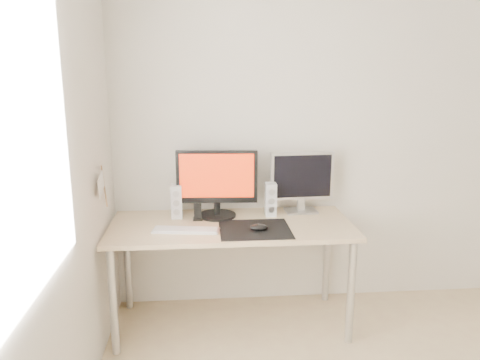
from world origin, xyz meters
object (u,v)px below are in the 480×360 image
desk (231,235)px  keyboard (186,230)px  mouse (259,227)px  main_monitor (217,181)px  speaker_right (271,199)px  second_monitor (302,179)px  speaker_left (177,201)px  phone_dock (198,215)px

desk → keyboard: size_ratio=3.69×
mouse → desk: (-0.16, 0.16, -0.10)m
desk → main_monitor: bearing=118.5°
speaker_right → keyboard: (-0.58, -0.28, -0.11)m
desk → second_monitor: (0.52, 0.22, 0.32)m
desk → speaker_left: 0.44m
mouse → second_monitor: size_ratio=0.25×
mouse → speaker_right: 0.35m
speaker_left → keyboard: speaker_left is taller
speaker_left → speaker_right: 0.65m
desk → keyboard: keyboard is taller
keyboard → main_monitor: bearing=53.3°
mouse → main_monitor: 0.46m
keyboard → second_monitor: bearing=23.1°
mouse → desk: 0.25m
desk → keyboard: bearing=-157.5°
desk → mouse: bearing=-44.3°
desk → speaker_right: bearing=28.5°
desk → second_monitor: size_ratio=3.54×
keyboard → phone_dock: 0.23m
second_monitor → desk: bearing=-156.5°
second_monitor → main_monitor: bearing=-173.7°
speaker_right → phone_dock: size_ratio=2.00×
second_monitor → speaker_right: size_ratio=1.94×
mouse → phone_dock: bearing=146.1°
second_monitor → phone_dock: size_ratio=3.88×
main_monitor → second_monitor: size_ratio=1.22×
mouse → speaker_left: (-0.53, 0.32, 0.09)m
main_monitor → keyboard: bearing=-126.7°
mouse → keyboard: 0.46m
desk → keyboard: (-0.29, -0.12, 0.09)m
second_monitor → speaker_left: size_ratio=1.94×
main_monitor → speaker_left: (-0.28, 0.00, -0.14)m
second_monitor → speaker_right: 0.27m
main_monitor → phone_dock: size_ratio=4.74×
speaker_right → keyboard: speaker_right is taller
second_monitor → speaker_left: second_monitor is taller
mouse → keyboard: mouse is taller
mouse → speaker_right: speaker_right is taller
main_monitor → keyboard: size_ratio=1.27×
phone_dock → second_monitor: bearing=9.7°
desk → main_monitor: 0.38m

